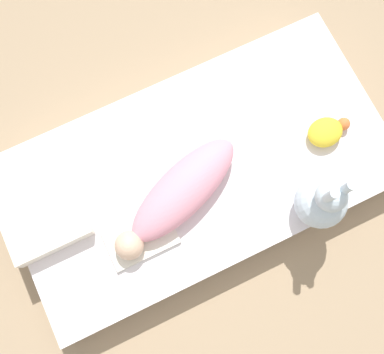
# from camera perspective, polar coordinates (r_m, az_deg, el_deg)

# --- Properties ---
(ground_plane) EXTENTS (12.00, 12.00, 0.00)m
(ground_plane) POSITION_cam_1_polar(r_m,az_deg,el_deg) (1.91, 0.92, 0.13)
(ground_plane) COLOR #9E8466
(bed_mattress) EXTENTS (1.49, 0.78, 0.16)m
(bed_mattress) POSITION_cam_1_polar(r_m,az_deg,el_deg) (1.83, 0.96, 0.67)
(bed_mattress) COLOR white
(bed_mattress) RESTS_ON ground_plane
(burp_cloth) EXTENTS (0.26, 0.19, 0.02)m
(burp_cloth) POSITION_cam_1_polar(r_m,az_deg,el_deg) (1.71, -6.69, -7.23)
(burp_cloth) COLOR white
(burp_cloth) RESTS_ON bed_mattress
(swaddled_baby) EXTENTS (0.59, 0.35, 0.13)m
(swaddled_baby) POSITION_cam_1_polar(r_m,az_deg,el_deg) (1.66, -1.68, -2.22)
(swaddled_baby) COLOR pink
(swaddled_baby) RESTS_ON bed_mattress
(pillow) EXTENTS (0.29, 0.30, 0.08)m
(pillow) POSITION_cam_1_polar(r_m,az_deg,el_deg) (1.77, -18.56, -4.42)
(pillow) COLOR white
(pillow) RESTS_ON bed_mattress
(bunny_plush) EXTENTS (0.19, 0.19, 0.35)m
(bunny_plush) POSITION_cam_1_polar(r_m,az_deg,el_deg) (1.67, 16.25, -2.96)
(bunny_plush) COLOR silver
(bunny_plush) RESTS_ON bed_mattress
(turtle_plush) EXTENTS (0.18, 0.12, 0.07)m
(turtle_plush) POSITION_cam_1_polar(r_m,az_deg,el_deg) (1.83, 16.76, 5.56)
(turtle_plush) COLOR yellow
(turtle_plush) RESTS_ON bed_mattress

